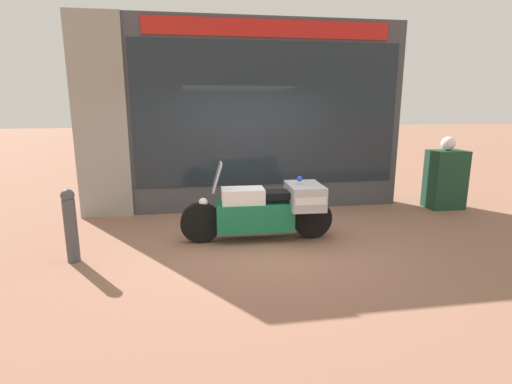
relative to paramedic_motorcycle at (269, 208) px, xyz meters
name	(u,v)px	position (x,y,z in m)	size (l,w,h in m)	color
ground_plane	(263,239)	(-0.09, -0.01, -0.53)	(60.00, 60.00, 0.00)	#8E604C
shop_building	(223,117)	(-0.53, 1.99, 1.35)	(6.45, 0.55, 3.75)	#424247
window_display	(265,184)	(0.32, 2.02, -0.05)	(5.02, 0.30, 2.05)	slate
paramedic_motorcycle	(269,208)	(0.00, 0.00, 0.00)	(2.44, 0.80, 1.28)	black
utility_cabinet	(445,179)	(4.00, 1.34, 0.07)	(0.71, 0.52, 1.21)	#193D28
white_helmet	(448,144)	(3.99, 1.35, 0.82)	(0.28, 0.28, 0.28)	white
street_bollard	(70,224)	(-2.87, -0.46, 0.01)	(0.18, 0.18, 1.04)	#47474C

